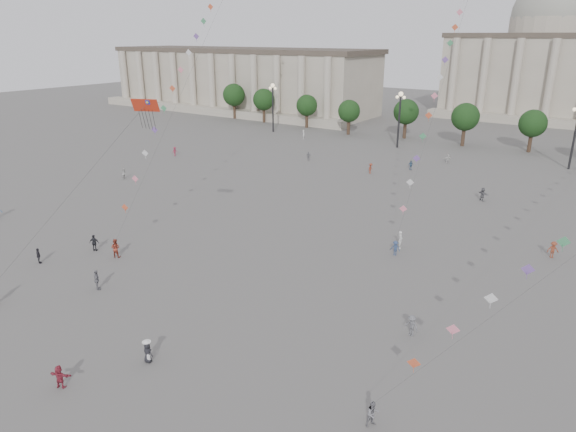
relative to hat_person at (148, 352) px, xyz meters
The scene contains 27 objects.
ground 4.77m from the hat_person, 80.94° to the left, with size 360.00×360.00×0.00m, color #5E5C58.
hall_west 123.62m from the hat_person, 127.00° to the left, with size 84.00×26.22×17.20m.
hall_central 134.54m from the hat_person, 89.68° to the left, with size 48.30×34.30×35.50m.
tree_row 82.77m from the hat_person, 89.49° to the left, with size 137.12×5.12×8.00m.
lamp_post_far_west 87.02m from the hat_person, 120.67° to the left, with size 2.00×0.90×10.65m.
lamp_post_mid_west 76.27m from the hat_person, 100.82° to the left, with size 2.00×0.90×10.65m.
person_crowd_0 59.65m from the hat_person, 95.18° to the left, with size 0.91×0.38×1.55m, color #385A7F.
person_crowd_1 48.94m from the hat_person, 143.16° to the left, with size 0.78×0.60×1.60m, color #AEAEAA.
person_crowd_2 63.02m from the hat_person, 134.79° to the left, with size 1.07×0.61×1.65m, color maroon.
person_crowd_4 67.40m from the hat_person, 91.64° to the left, with size 1.43×0.45×1.54m, color silver.
person_crowd_6 18.69m from the hat_person, 44.60° to the left, with size 1.07×0.61×1.66m, color #5D5E62.
person_crowd_8 39.35m from the hat_person, 60.37° to the left, with size 1.11×0.64×1.72m, color brown.
person_crowd_10 79.10m from the hat_person, 115.42° to the left, with size 0.69×0.46×1.91m, color white.
person_crowd_12 49.98m from the hat_person, 79.96° to the left, with size 1.65×0.52×1.78m, color #5C5C61.
person_crowd_13 28.63m from the hat_person, 77.60° to the left, with size 0.68×0.45×1.86m, color silver.
person_crowd_16 60.09m from the hat_person, 112.20° to the left, with size 0.89×0.37×1.51m, color slate.
person_crowd_17 54.49m from the hat_person, 100.29° to the left, with size 1.05×0.61×1.63m, color brown.
tourist_1 21.49m from the hat_person, 167.31° to the left, with size 0.91×0.38×1.55m, color black.
tourist_2 5.46m from the hat_person, 116.60° to the right, with size 1.45×0.46×1.56m, color #99293A.
tourist_3 12.53m from the hat_person, 158.79° to the left, with size 1.07×0.45×1.82m, color slate.
tourist_4 21.43m from the hat_person, 153.24° to the left, with size 1.01×0.42×1.73m, color black.
kite_flyer_0 18.88m from the hat_person, 148.46° to the left, with size 0.93×0.72×1.91m, color maroon.
kite_flyer_1 26.79m from the hat_person, 76.07° to the left, with size 0.98×0.57×1.52m, color navy.
kite_flyer_2 15.35m from the hat_person, 11.94° to the left, with size 0.76×0.59×1.57m, color slate.
hat_person is the anchor object (origin of this frame).
dragon_kite 18.24m from the hat_person, 134.23° to the left, with size 5.22×5.89×19.25m.
kite_train_west 48.56m from the hat_person, 124.98° to the left, with size 15.95×46.02×64.95m.
Camera 1 is at (23.63, -23.37, 20.82)m, focal length 32.00 mm.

